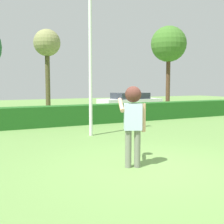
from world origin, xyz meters
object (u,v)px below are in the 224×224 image
(person, at_px, (133,115))
(willow_tree, at_px, (47,45))
(frisbee, at_px, (130,112))
(lamppost, at_px, (90,49))
(parked_car_white, at_px, (130,101))
(maple_tree, at_px, (169,45))

(person, height_order, willow_tree, willow_tree)
(willow_tree, bearing_deg, person, -98.79)
(frisbee, bearing_deg, lamppost, 82.60)
(frisbee, xyz_separation_m, willow_tree, (2.16, 15.41, 3.47))
(lamppost, distance_m, willow_tree, 12.16)
(person, relative_size, willow_tree, 0.31)
(parked_car_white, relative_size, willow_tree, 0.74)
(lamppost, bearing_deg, parked_car_white, 50.81)
(person, xyz_separation_m, frisbee, (0.33, 0.69, 0.01))
(willow_tree, distance_m, maple_tree, 8.93)
(frisbee, relative_size, willow_tree, 0.05)
(frisbee, distance_m, maple_tree, 16.02)
(frisbee, height_order, maple_tree, maple_tree)
(willow_tree, height_order, maple_tree, maple_tree)
(frisbee, height_order, lamppost, lamppost)
(person, bearing_deg, lamppost, 79.35)
(frisbee, height_order, willow_tree, willow_tree)
(parked_car_white, bearing_deg, maple_tree, 12.88)
(parked_car_white, distance_m, willow_tree, 7.41)
(lamppost, bearing_deg, maple_tree, 40.04)
(willow_tree, relative_size, maple_tree, 0.95)
(willow_tree, bearing_deg, maple_tree, -24.23)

